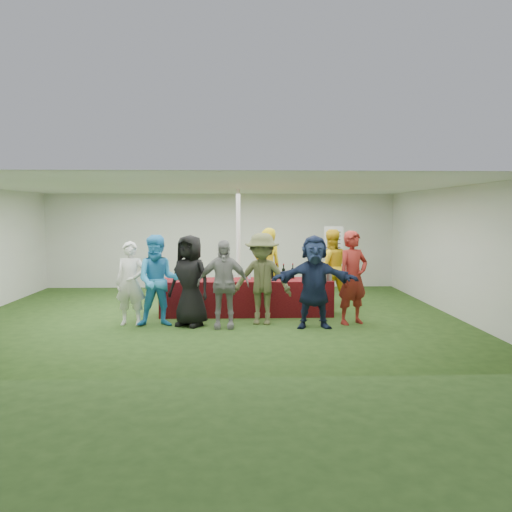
{
  "coord_description": "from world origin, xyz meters",
  "views": [
    {
      "loc": [
        0.52,
        -10.4,
        2.17
      ],
      "look_at": [
        0.88,
        0.07,
        1.25
      ],
      "focal_mm": 35.0,
      "sensor_mm": 36.0,
      "label": 1
    }
  ],
  "objects_px": {
    "serving_table": "(247,297)",
    "staff_back": "(330,267)",
    "customer_0": "(131,283)",
    "customer_6": "(353,278)",
    "staff_pourer": "(267,268)",
    "customer_1": "(158,281)",
    "customer_3": "(223,284)",
    "wine_list_sign": "(334,245)",
    "customer_2": "(190,281)",
    "dump_bucket": "(326,276)",
    "customer_4": "(262,279)",
    "customer_5": "(314,282)"
  },
  "relations": [
    {
      "from": "wine_list_sign",
      "to": "staff_back",
      "type": "xyz_separation_m",
      "value": [
        -0.36,
        -1.52,
        -0.43
      ]
    },
    {
      "from": "staff_back",
      "to": "customer_3",
      "type": "relative_size",
      "value": 1.07
    },
    {
      "from": "serving_table",
      "to": "staff_pourer",
      "type": "relative_size",
      "value": 1.98
    },
    {
      "from": "staff_back",
      "to": "customer_4",
      "type": "bearing_deg",
      "value": 41.39
    },
    {
      "from": "customer_2",
      "to": "customer_6",
      "type": "bearing_deg",
      "value": 28.46
    },
    {
      "from": "serving_table",
      "to": "customer_5",
      "type": "height_order",
      "value": "customer_5"
    },
    {
      "from": "customer_5",
      "to": "customer_0",
      "type": "bearing_deg",
      "value": 176.92
    },
    {
      "from": "dump_bucket",
      "to": "customer_4",
      "type": "bearing_deg",
      "value": -153.26
    },
    {
      "from": "customer_6",
      "to": "staff_pourer",
      "type": "bearing_deg",
      "value": 106.04
    },
    {
      "from": "serving_table",
      "to": "wine_list_sign",
      "type": "distance_m",
      "value": 3.61
    },
    {
      "from": "staff_pourer",
      "to": "customer_0",
      "type": "bearing_deg",
      "value": 11.62
    },
    {
      "from": "wine_list_sign",
      "to": "staff_back",
      "type": "relative_size",
      "value": 1.01
    },
    {
      "from": "customer_0",
      "to": "customer_2",
      "type": "height_order",
      "value": "customer_2"
    },
    {
      "from": "customer_5",
      "to": "staff_pourer",
      "type": "bearing_deg",
      "value": 112.57
    },
    {
      "from": "customer_3",
      "to": "customer_4",
      "type": "height_order",
      "value": "customer_4"
    },
    {
      "from": "customer_1",
      "to": "customer_3",
      "type": "height_order",
      "value": "customer_1"
    },
    {
      "from": "serving_table",
      "to": "dump_bucket",
      "type": "distance_m",
      "value": 1.74
    },
    {
      "from": "staff_pourer",
      "to": "staff_back",
      "type": "distance_m",
      "value": 1.51
    },
    {
      "from": "customer_4",
      "to": "customer_5",
      "type": "xyz_separation_m",
      "value": [
        0.97,
        -0.33,
        -0.01
      ]
    },
    {
      "from": "wine_list_sign",
      "to": "staff_pourer",
      "type": "xyz_separation_m",
      "value": [
        -1.85,
        -1.73,
        -0.41
      ]
    },
    {
      "from": "dump_bucket",
      "to": "customer_6",
      "type": "bearing_deg",
      "value": -61.77
    },
    {
      "from": "staff_pourer",
      "to": "customer_3",
      "type": "distance_m",
      "value": 2.27
    },
    {
      "from": "serving_table",
      "to": "staff_back",
      "type": "relative_size",
      "value": 2.03
    },
    {
      "from": "serving_table",
      "to": "wine_list_sign",
      "type": "xyz_separation_m",
      "value": [
        2.34,
        2.58,
        0.94
      ]
    },
    {
      "from": "customer_2",
      "to": "customer_3",
      "type": "height_order",
      "value": "customer_2"
    },
    {
      "from": "customer_5",
      "to": "customer_6",
      "type": "bearing_deg",
      "value": 22.63
    },
    {
      "from": "dump_bucket",
      "to": "customer_5",
      "type": "xyz_separation_m",
      "value": [
        -0.41,
        -1.02,
        0.03
      ]
    },
    {
      "from": "customer_4",
      "to": "serving_table",
      "type": "bearing_deg",
      "value": 118.09
    },
    {
      "from": "staff_pourer",
      "to": "customer_4",
      "type": "xyz_separation_m",
      "value": [
        -0.2,
        -1.77,
        -0.02
      ]
    },
    {
      "from": "staff_back",
      "to": "customer_2",
      "type": "bearing_deg",
      "value": 26.05
    },
    {
      "from": "wine_list_sign",
      "to": "staff_pourer",
      "type": "distance_m",
      "value": 2.57
    },
    {
      "from": "serving_table",
      "to": "wine_list_sign",
      "type": "height_order",
      "value": "wine_list_sign"
    },
    {
      "from": "dump_bucket",
      "to": "customer_4",
      "type": "xyz_separation_m",
      "value": [
        -1.37,
        -0.69,
        0.05
      ]
    },
    {
      "from": "customer_0",
      "to": "staff_back",
      "type": "bearing_deg",
      "value": 29.73
    },
    {
      "from": "customer_6",
      "to": "wine_list_sign",
      "type": "bearing_deg",
      "value": 60.45
    },
    {
      "from": "customer_4",
      "to": "staff_pourer",
      "type": "bearing_deg",
      "value": 94.25
    },
    {
      "from": "staff_pourer",
      "to": "staff_back",
      "type": "xyz_separation_m",
      "value": [
        1.49,
        0.21,
        -0.02
      ]
    },
    {
      "from": "customer_1",
      "to": "customer_2",
      "type": "relative_size",
      "value": 1.0
    },
    {
      "from": "wine_list_sign",
      "to": "customer_2",
      "type": "xyz_separation_m",
      "value": [
        -3.44,
        -3.6,
        -0.44
      ]
    },
    {
      "from": "staff_back",
      "to": "customer_4",
      "type": "distance_m",
      "value": 2.6
    },
    {
      "from": "staff_pourer",
      "to": "customer_0",
      "type": "relative_size",
      "value": 1.13
    },
    {
      "from": "staff_pourer",
      "to": "customer_3",
      "type": "bearing_deg",
      "value": 44.29
    },
    {
      "from": "staff_pourer",
      "to": "customer_1",
      "type": "xyz_separation_m",
      "value": [
        -2.18,
        -1.87,
        -0.04
      ]
    },
    {
      "from": "staff_back",
      "to": "customer_5",
      "type": "height_order",
      "value": "staff_back"
    },
    {
      "from": "staff_pourer",
      "to": "customer_6",
      "type": "bearing_deg",
      "value": 109.81
    },
    {
      "from": "customer_0",
      "to": "customer_3",
      "type": "bearing_deg",
      "value": -5.0
    },
    {
      "from": "wine_list_sign",
      "to": "customer_2",
      "type": "relative_size",
      "value": 1.03
    },
    {
      "from": "wine_list_sign",
      "to": "customer_6",
      "type": "xyz_separation_m",
      "value": [
        -0.29,
        -3.53,
        -0.41
      ]
    },
    {
      "from": "customer_2",
      "to": "customer_5",
      "type": "relative_size",
      "value": 1.0
    },
    {
      "from": "customer_3",
      "to": "customer_4",
      "type": "distance_m",
      "value": 0.8
    }
  ]
}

